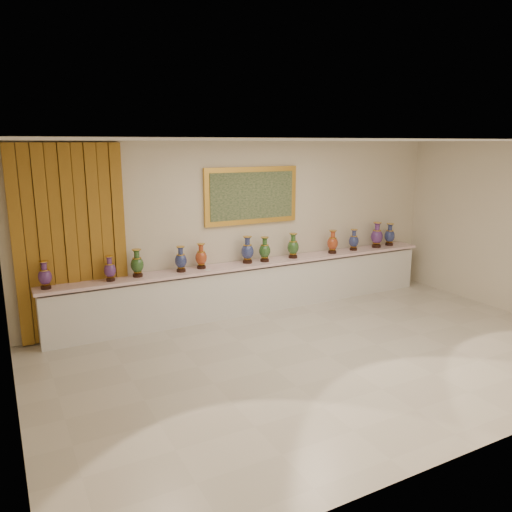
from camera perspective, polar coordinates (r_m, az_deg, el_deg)
The scene contains 16 objects.
ground at distance 7.32m, azimuth 8.29°, elevation -11.25°, with size 8.00×8.00×0.00m, color beige.
room at distance 8.05m, azimuth -16.98°, elevation 2.39°, with size 8.00×8.00×8.00m.
counter at distance 8.98m, azimuth -0.18°, elevation -3.57°, with size 7.28×0.48×0.90m.
vase_0 at distance 7.83m, azimuth -22.98°, elevation -2.16°, with size 0.22×0.22×0.41m.
vase_1 at distance 7.94m, azimuth -16.36°, elevation -1.52°, with size 0.21×0.21×0.39m.
vase_2 at distance 8.08m, azimuth -13.42°, elevation -0.94°, with size 0.22×0.22×0.44m.
vase_3 at distance 8.25m, azimuth -8.59°, elevation -0.49°, with size 0.21×0.21×0.43m.
vase_4 at distance 8.43m, azimuth -6.29°, elevation -0.14°, with size 0.25×0.25×0.43m.
vase_5 at distance 8.75m, azimuth -0.99°, elevation 0.57°, with size 0.27×0.27×0.48m.
vase_6 at distance 8.87m, azimuth 1.00°, elevation 0.63°, with size 0.23×0.23×0.44m.
vase_7 at distance 9.17m, azimuth 4.26°, elevation 1.04°, with size 0.25×0.25×0.46m.
vase_8 at distance 9.65m, azimuth 8.75°, elevation 1.48°, with size 0.25×0.25×0.45m.
vase_9 at distance 10.00m, azimuth 11.11°, elevation 1.71°, with size 0.22×0.22×0.42m.
vase_10 at distance 10.36m, azimuth 13.64°, elevation 2.22°, with size 0.31×0.31×0.51m.
vase_11 at distance 10.64m, azimuth 15.03°, elevation 2.27°, with size 0.22×0.22×0.46m.
label_card at distance 8.35m, azimuth -5.54°, elevation -1.59°, with size 0.10×0.06×0.00m, color white.
Camera 1 is at (-4.02, -5.35, 2.97)m, focal length 35.00 mm.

